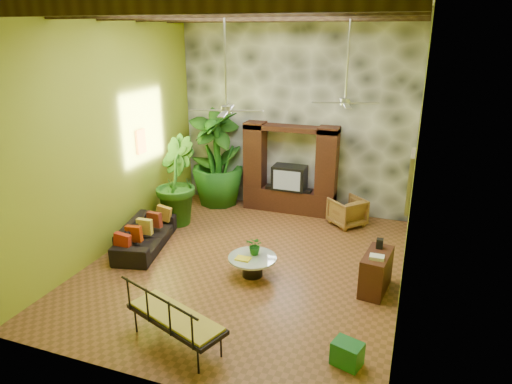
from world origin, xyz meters
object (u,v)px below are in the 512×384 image
at_px(coffee_table, 252,264).
at_px(side_console, 376,272).
at_px(sofa, 145,235).
at_px(tall_plant_b, 175,181).
at_px(iron_bench, 173,317).
at_px(tall_plant_a, 216,156).
at_px(entertainment_center, 290,176).
at_px(green_bin, 347,354).
at_px(tall_plant_c, 218,159).
at_px(ceiling_fan_back, 346,91).
at_px(ceiling_fan_front, 226,98).
at_px(wicker_armchair, 347,212).

height_order(coffee_table, side_console, side_console).
distance_m(sofa, tall_plant_b, 1.69).
xyz_separation_m(tall_plant_b, iron_bench, (2.32, -4.23, -0.54)).
height_order(tall_plant_a, side_console, tall_plant_a).
xyz_separation_m(entertainment_center, green_bin, (2.40, -5.40, -0.79)).
xyz_separation_m(tall_plant_a, tall_plant_c, (0.06, -0.05, -0.05)).
height_order(coffee_table, iron_bench, iron_bench).
bearing_deg(iron_bench, entertainment_center, 109.60).
bearing_deg(ceiling_fan_back, iron_bench, -113.10).
relative_size(entertainment_center, green_bin, 5.88).
xyz_separation_m(tall_plant_a, green_bin, (4.43, -5.33, -1.14)).
bearing_deg(entertainment_center, sofa, -126.56).
height_order(entertainment_center, coffee_table, entertainment_center).
xyz_separation_m(ceiling_fan_back, green_bin, (0.80, -3.46, -3.22)).
bearing_deg(tall_plant_c, coffee_table, -56.53).
xyz_separation_m(entertainment_center, tall_plant_a, (-2.03, -0.07, 0.35)).
distance_m(ceiling_fan_front, ceiling_fan_back, 2.41).
xyz_separation_m(tall_plant_a, side_console, (4.59, -3.18, -0.95)).
xyz_separation_m(entertainment_center, ceiling_fan_back, (1.60, -1.94, 2.44)).
distance_m(sofa, tall_plant_a, 3.27).
height_order(wicker_armchair, tall_plant_a, tall_plant_a).
height_order(wicker_armchair, side_console, side_console).
height_order(sofa, wicker_armchair, wicker_armchair).
distance_m(ceiling_fan_back, iron_bench, 5.18).
height_order(tall_plant_c, iron_bench, tall_plant_c).
bearing_deg(entertainment_center, coffee_table, -85.62).
distance_m(entertainment_center, side_console, 4.17).
bearing_deg(green_bin, wicker_armchair, 99.32).
relative_size(ceiling_fan_back, iron_bench, 1.05).
distance_m(coffee_table, side_console, 2.31).
distance_m(wicker_armchair, coffee_table, 3.36).
height_order(tall_plant_a, green_bin, tall_plant_a).
bearing_deg(iron_bench, side_console, 65.58).
height_order(ceiling_fan_back, iron_bench, ceiling_fan_back).
bearing_deg(tall_plant_c, sofa, -97.00).
bearing_deg(ceiling_fan_front, wicker_armchair, 60.24).
bearing_deg(green_bin, ceiling_fan_back, 103.01).
height_order(tall_plant_b, tall_plant_c, tall_plant_c).
bearing_deg(tall_plant_c, side_console, -34.56).
bearing_deg(side_console, ceiling_fan_back, 133.68).
xyz_separation_m(sofa, coffee_table, (2.61, -0.35, -0.04)).
bearing_deg(tall_plant_c, ceiling_fan_back, -26.94).
distance_m(sofa, tall_plant_c, 3.21).
relative_size(wicker_armchair, side_console, 0.82).
height_order(sofa, coffee_table, sofa).
relative_size(sofa, tall_plant_c, 0.80).
xyz_separation_m(coffee_table, iron_bench, (-0.36, -2.39, 0.27)).
relative_size(tall_plant_a, tall_plant_b, 1.23).
distance_m(ceiling_fan_back, coffee_table, 3.76).
relative_size(ceiling_fan_front, green_bin, 4.56).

